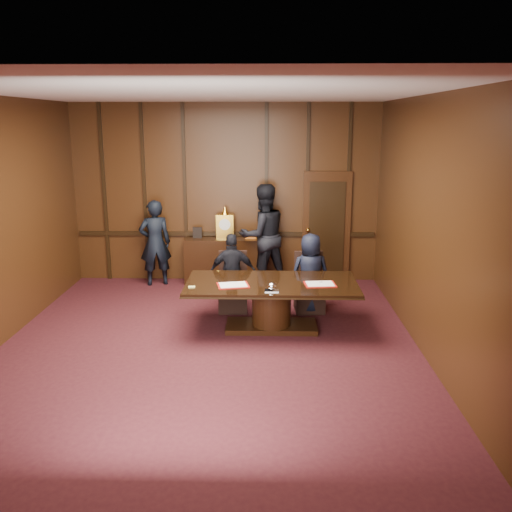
{
  "coord_description": "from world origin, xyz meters",
  "views": [
    {
      "loc": [
        0.84,
        -7.14,
        3.15
      ],
      "look_at": [
        0.65,
        1.25,
        1.05
      ],
      "focal_mm": 38.0,
      "sensor_mm": 36.0,
      "label": 1
    }
  ],
  "objects_px": {
    "conference_table": "(272,298)",
    "witness_left": "(155,243)",
    "signatory_left": "(233,273)",
    "witness_right": "(263,236)",
    "sideboard": "(226,259)",
    "signatory_right": "(310,273)"
  },
  "relations": [
    {
      "from": "sideboard",
      "to": "conference_table",
      "type": "distance_m",
      "value": 2.64
    },
    {
      "from": "signatory_right",
      "to": "witness_left",
      "type": "height_order",
      "value": "witness_left"
    },
    {
      "from": "conference_table",
      "to": "witness_left",
      "type": "height_order",
      "value": "witness_left"
    },
    {
      "from": "conference_table",
      "to": "witness_right",
      "type": "bearing_deg",
      "value": 93.81
    },
    {
      "from": "witness_right",
      "to": "signatory_left",
      "type": "bearing_deg",
      "value": 47.83
    },
    {
      "from": "signatory_right",
      "to": "witness_right",
      "type": "relative_size",
      "value": 0.68
    },
    {
      "from": "sideboard",
      "to": "conference_table",
      "type": "bearing_deg",
      "value": -70.12
    },
    {
      "from": "sideboard",
      "to": "witness_left",
      "type": "relative_size",
      "value": 0.95
    },
    {
      "from": "sideboard",
      "to": "witness_right",
      "type": "height_order",
      "value": "witness_right"
    },
    {
      "from": "sideboard",
      "to": "signatory_left",
      "type": "distance_m",
      "value": 1.71
    },
    {
      "from": "conference_table",
      "to": "witness_left",
      "type": "relative_size",
      "value": 1.56
    },
    {
      "from": "conference_table",
      "to": "witness_right",
      "type": "distance_m",
      "value": 2.38
    },
    {
      "from": "conference_table",
      "to": "witness_right",
      "type": "relative_size",
      "value": 1.32
    },
    {
      "from": "sideboard",
      "to": "signatory_right",
      "type": "relative_size",
      "value": 1.18
    },
    {
      "from": "conference_table",
      "to": "signatory_right",
      "type": "distance_m",
      "value": 1.04
    },
    {
      "from": "signatory_left",
      "to": "witness_right",
      "type": "bearing_deg",
      "value": -113.57
    },
    {
      "from": "signatory_left",
      "to": "witness_left",
      "type": "bearing_deg",
      "value": -49.13
    },
    {
      "from": "witness_left",
      "to": "witness_right",
      "type": "bearing_deg",
      "value": 162.24
    },
    {
      "from": "signatory_left",
      "to": "witness_right",
      "type": "distance_m",
      "value": 1.64
    },
    {
      "from": "conference_table",
      "to": "witness_right",
      "type": "xyz_separation_m",
      "value": [
        -0.15,
        2.33,
        0.49
      ]
    },
    {
      "from": "sideboard",
      "to": "conference_table",
      "type": "height_order",
      "value": "sideboard"
    },
    {
      "from": "signatory_right",
      "to": "witness_left",
      "type": "relative_size",
      "value": 0.8
    }
  ]
}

